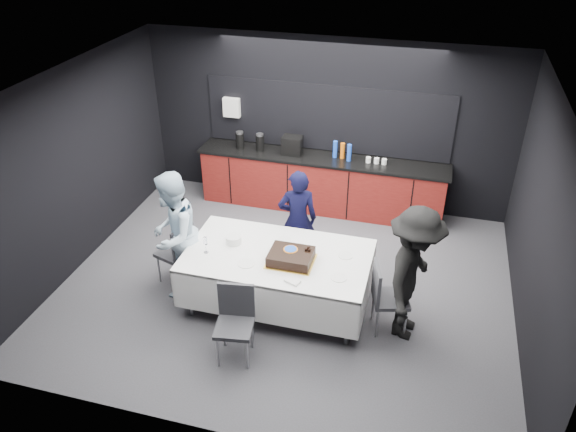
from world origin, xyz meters
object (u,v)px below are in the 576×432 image
object	(u,v)px
party_table	(278,263)
person_right	(413,274)
cake_assembly	(291,257)
plate_stack	(234,239)
person_center	(298,220)
chair_left	(179,250)
person_left	(173,235)
champagne_flute	(205,242)
chair_right	(385,293)
chair_near	(235,317)

from	to	relation	value
party_table	person_right	xyz separation A→B (m)	(1.66, -0.10, 0.23)
cake_assembly	plate_stack	size ratio (longest dim) A/B	2.80
cake_assembly	person_center	distance (m)	1.04
party_table	chair_left	bearing A→B (deg)	176.16
person_left	person_right	world-z (taller)	person_right
champagne_flute	person_right	size ratio (longest dim) A/B	0.13
chair_left	person_center	world-z (taller)	person_center
party_table	plate_stack	xyz separation A→B (m)	(-0.62, 0.11, 0.19)
cake_assembly	chair_right	world-z (taller)	cake_assembly
cake_assembly	chair_right	distance (m)	1.21
person_left	chair_near	bearing A→B (deg)	47.09
cake_assembly	plate_stack	xyz separation A→B (m)	(-0.82, 0.21, -0.02)
cake_assembly	chair_right	xyz separation A→B (m)	(1.17, -0.01, -0.32)
cake_assembly	person_right	world-z (taller)	person_right
plate_stack	person_right	distance (m)	2.29
person_center	person_left	xyz separation A→B (m)	(-1.41, -0.96, 0.11)
person_center	champagne_flute	bearing A→B (deg)	32.31
plate_stack	chair_right	world-z (taller)	chair_right
champagne_flute	person_right	bearing A→B (deg)	2.10
person_left	person_right	size ratio (longest dim) A/B	0.99
chair_right	person_left	bearing A→B (deg)	178.57
chair_left	person_center	distance (m)	1.67
chair_left	plate_stack	bearing A→B (deg)	0.76
party_table	cake_assembly	world-z (taller)	cake_assembly
champagne_flute	chair_near	world-z (taller)	champagne_flute
party_table	plate_stack	distance (m)	0.65
champagne_flute	plate_stack	bearing A→B (deg)	48.62
person_center	chair_right	bearing A→B (deg)	124.09
chair_near	cake_assembly	bearing A→B (deg)	64.26
chair_left	person_left	bearing A→B (deg)	-80.04
cake_assembly	chair_near	size ratio (longest dim) A/B	0.61
party_table	chair_near	size ratio (longest dim) A/B	2.51
plate_stack	person_left	xyz separation A→B (m)	(-0.77, -0.15, 0.03)
plate_stack	person_left	size ratio (longest dim) A/B	0.12
person_center	person_left	distance (m)	1.71
champagne_flute	chair_left	world-z (taller)	champagne_flute
chair_left	chair_right	xyz separation A→B (m)	(2.78, -0.21, 0.00)
party_table	person_center	size ratio (longest dim) A/B	1.54
chair_near	party_table	bearing A→B (deg)	77.33
chair_left	person_center	size ratio (longest dim) A/B	0.62
party_table	plate_stack	size ratio (longest dim) A/B	11.45
person_left	cake_assembly	bearing A→B (deg)	83.60
party_table	chair_near	xyz separation A→B (m)	(-0.22, -0.98, -0.11)
party_table	chair_left	xyz separation A→B (m)	(-1.41, 0.09, -0.11)
plate_stack	person_left	bearing A→B (deg)	-169.18
champagne_flute	person_center	world-z (taller)	person_center
plate_stack	chair_near	distance (m)	1.19
chair_left	cake_assembly	bearing A→B (deg)	-7.06
person_left	champagne_flute	bearing A→B (deg)	69.56
plate_stack	champagne_flute	bearing A→B (deg)	-131.38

